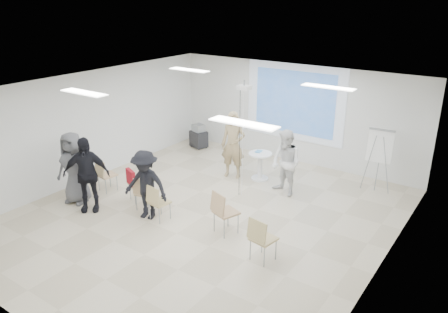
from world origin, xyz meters
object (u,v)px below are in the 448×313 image
Objects in this scene: chair_center at (157,200)px; audience_mid at (145,181)px; audience_outer at (73,164)px; laptop at (146,191)px; chair_right_inner at (223,210)px; chair_right_far at (261,236)px; chair_far_left at (104,173)px; audience_left at (86,169)px; pedestal_table at (260,164)px; player_left at (233,141)px; flipchart_easel at (380,146)px; av_cart at (199,137)px; chair_left_inner at (143,191)px; chair_left_mid at (135,183)px; player_right at (286,160)px.

audience_mid is at bearing -168.67° from chair_center.
laptop is at bearing 8.82° from audience_outer.
chair_right_inner is 3.21× the size of laptop.
chair_right_far is at bearing 160.00° from laptop.
chair_far_left is at bearing 67.06° from audience_outer.
audience_left is (-4.50, -0.49, 0.50)m from chair_right_far.
pedestal_table is at bearing 59.92° from audience_mid.
player_left is at bearing 60.66° from chair_far_left.
player_left reaches higher than audience_left.
flipchart_easel reaches higher than laptop.
av_cart is (-0.65, 5.10, -0.69)m from audience_left.
chair_far_left is 0.52× the size of flipchart_easel.
chair_right_far is (2.06, -3.46, 0.11)m from pedestal_table.
audience_mid is (0.32, -0.22, 0.44)m from chair_left_inner.
chair_center is at bearing -21.88° from audience_left.
chair_center is 5.79m from flipchart_easel.
chair_right_inner is 0.49× the size of audience_outer.
chair_left_mid is 1.03m from audience_mid.
chair_far_left reaches higher than chair_left_mid.
chair_center is at bearing -100.19° from player_right.
pedestal_table is at bearing 130.36° from chair_right_far.
audience_left is at bearing -142.96° from flipchart_easel.
chair_left_inner is at bearing -140.91° from flipchart_easel.
laptop is at bearing -118.97° from player_left.
chair_center is 0.52m from audience_mid.
flipchart_easel is at bearing 89.07° from chair_right_far.
chair_far_left is at bearing -126.61° from player_right.
audience_outer reaches higher than laptop.
player_right is at bearing -147.50° from flipchart_easel.
audience_outer is (-1.71, -0.63, 0.52)m from chair_left_inner.
chair_far_left is at bearing -71.37° from av_cart.
chair_left_mid is 2.72× the size of laptop.
audience_mid is 5.06m from av_cart.
player_left reaches higher than audience_outer.
laptop is at bearing -113.54° from pedestal_table.
flipchart_easel is (3.61, 4.46, 0.75)m from chair_center.
pedestal_table is 3.30m from av_cart.
chair_right_far is 3.10m from audience_mid.
chair_left_mid is at bearing -118.21° from player_right.
chair_far_left is 4.20m from av_cart.
laptop is 0.16× the size of audience_mid.
chair_far_left is at bearing -145.01° from player_left.
chair_left_mid is at bearing -121.68° from pedestal_table.
flipchart_easel is (4.26, 4.18, 0.82)m from laptop.
chair_left_mid is at bearing 11.27° from chair_far_left.
av_cart is (-2.35, 1.41, -0.71)m from player_left.
flipchart_easel reaches higher than av_cart.
audience_mid reaches higher than chair_right_far.
chair_left_inner is (1.59, -0.18, -0.03)m from chair_far_left.
chair_right_inner is 2.22m from laptop.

